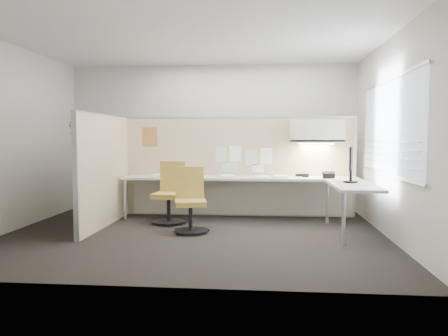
# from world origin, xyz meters

# --- Properties ---
(floor) EXTENTS (5.50, 4.50, 0.01)m
(floor) POSITION_xyz_m (0.00, 0.00, -0.01)
(floor) COLOR black
(floor) RESTS_ON ground
(ceiling) EXTENTS (5.50, 4.50, 0.01)m
(ceiling) POSITION_xyz_m (0.00, 0.00, 2.80)
(ceiling) COLOR white
(ceiling) RESTS_ON wall_back
(wall_back) EXTENTS (5.50, 0.02, 2.80)m
(wall_back) POSITION_xyz_m (0.00, 2.25, 1.40)
(wall_back) COLOR beige
(wall_back) RESTS_ON ground
(wall_front) EXTENTS (5.50, 0.02, 2.80)m
(wall_front) POSITION_xyz_m (0.00, -2.25, 1.40)
(wall_front) COLOR beige
(wall_front) RESTS_ON ground
(wall_left) EXTENTS (0.02, 4.50, 2.80)m
(wall_left) POSITION_xyz_m (-2.75, 0.00, 1.40)
(wall_left) COLOR beige
(wall_left) RESTS_ON ground
(wall_right) EXTENTS (0.02, 4.50, 2.80)m
(wall_right) POSITION_xyz_m (2.75, 0.00, 1.40)
(wall_right) COLOR beige
(wall_right) RESTS_ON ground
(window_pane) EXTENTS (0.01, 2.80, 1.30)m
(window_pane) POSITION_xyz_m (2.73, 0.00, 1.55)
(window_pane) COLOR #9EA8B7
(window_pane) RESTS_ON wall_right
(partition_back) EXTENTS (4.10, 0.06, 1.75)m
(partition_back) POSITION_xyz_m (0.55, 1.60, 0.88)
(partition_back) COLOR #CDB88E
(partition_back) RESTS_ON floor
(partition_left) EXTENTS (0.06, 2.20, 1.75)m
(partition_left) POSITION_xyz_m (-1.50, 0.50, 0.88)
(partition_left) COLOR #CDB88E
(partition_left) RESTS_ON floor
(desk) EXTENTS (4.00, 2.07, 0.73)m
(desk) POSITION_xyz_m (0.93, 1.13, 0.60)
(desk) COLOR beige
(desk) RESTS_ON floor
(overhead_bin) EXTENTS (0.90, 0.36, 0.38)m
(overhead_bin) POSITION_xyz_m (1.90, 1.39, 1.51)
(overhead_bin) COLOR beige
(overhead_bin) RESTS_ON partition_back
(task_light_strip) EXTENTS (0.60, 0.06, 0.02)m
(task_light_strip) POSITION_xyz_m (1.90, 1.39, 1.30)
(task_light_strip) COLOR #FFEABF
(task_light_strip) RESTS_ON overhead_bin
(pinned_papers) EXTENTS (1.01, 0.00, 0.47)m
(pinned_papers) POSITION_xyz_m (0.63, 1.57, 1.03)
(pinned_papers) COLOR #8CBF8C
(pinned_papers) RESTS_ON partition_back
(poster) EXTENTS (0.28, 0.00, 0.35)m
(poster) POSITION_xyz_m (-1.05, 1.57, 1.42)
(poster) COLOR orange
(poster) RESTS_ON partition_back
(chair_left) EXTENTS (0.53, 0.54, 1.00)m
(chair_left) POSITION_xyz_m (-0.52, 0.82, 0.46)
(chair_left) COLOR black
(chair_left) RESTS_ON floor
(chair_right) EXTENTS (0.53, 0.55, 0.95)m
(chair_right) POSITION_xyz_m (-0.08, 0.18, 0.45)
(chair_right) COLOR black
(chair_right) RESTS_ON floor
(monitor) EXTENTS (0.21, 0.50, 0.53)m
(monitor) POSITION_xyz_m (2.30, 0.43, 1.04)
(monitor) COLOR black
(monitor) RESTS_ON desk
(phone) EXTENTS (0.23, 0.22, 0.12)m
(phone) POSITION_xyz_m (2.08, 1.15, 0.78)
(phone) COLOR black
(phone) RESTS_ON desk
(stapler) EXTENTS (0.15, 0.07, 0.05)m
(stapler) POSITION_xyz_m (1.63, 1.43, 0.76)
(stapler) COLOR black
(stapler) RESTS_ON desk
(tape_dispenser) EXTENTS (0.11, 0.08, 0.06)m
(tape_dispenser) POSITION_xyz_m (1.72, 1.32, 0.76)
(tape_dispenser) COLOR black
(tape_dispenser) RESTS_ON desk
(coat_hook) EXTENTS (0.18, 0.41, 1.26)m
(coat_hook) POSITION_xyz_m (-1.58, -0.36, 1.43)
(coat_hook) COLOR silver
(coat_hook) RESTS_ON partition_left
(paper_stack_0) EXTENTS (0.25, 0.32, 0.04)m
(paper_stack_0) POSITION_xyz_m (-0.80, 1.23, 0.75)
(paper_stack_0) COLOR white
(paper_stack_0) RESTS_ON desk
(paper_stack_1) EXTENTS (0.30, 0.35, 0.02)m
(paper_stack_1) POSITION_xyz_m (-0.34, 1.32, 0.74)
(paper_stack_1) COLOR white
(paper_stack_1) RESTS_ON desk
(paper_stack_2) EXTENTS (0.27, 0.33, 0.04)m
(paper_stack_2) POSITION_xyz_m (0.40, 1.16, 0.75)
(paper_stack_2) COLOR white
(paper_stack_2) RESTS_ON desk
(paper_stack_3) EXTENTS (0.24, 0.31, 0.02)m
(paper_stack_3) POSITION_xyz_m (0.98, 1.30, 0.74)
(paper_stack_3) COLOR white
(paper_stack_3) RESTS_ON desk
(paper_stack_4) EXTENTS (0.25, 0.31, 0.03)m
(paper_stack_4) POSITION_xyz_m (1.29, 1.26, 0.75)
(paper_stack_4) COLOR white
(paper_stack_4) RESTS_ON desk
(paper_stack_5) EXTENTS (0.32, 0.36, 0.02)m
(paper_stack_5) POSITION_xyz_m (2.20, 0.75, 0.74)
(paper_stack_5) COLOR white
(paper_stack_5) RESTS_ON desk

